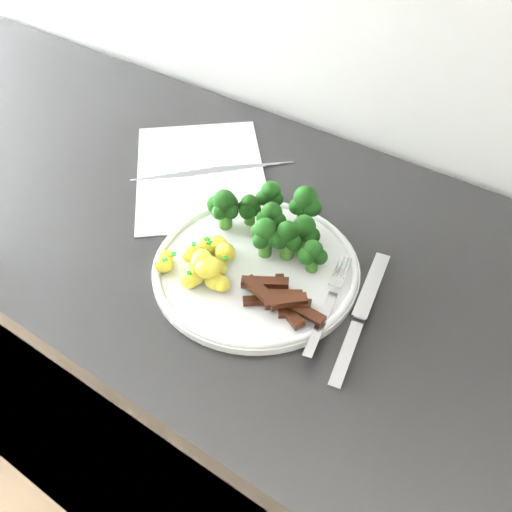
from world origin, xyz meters
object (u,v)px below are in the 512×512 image
(potatoes, at_px, (204,263))
(fork, at_px, (327,308))
(recipe_paper, at_px, (201,173))
(broccoli, at_px, (276,220))
(beef_strips, at_px, (280,298))
(plate, at_px, (256,267))
(counter, at_px, (275,420))
(knife, at_px, (355,331))

(potatoes, height_order, fork, potatoes)
(recipe_paper, distance_m, fork, 0.37)
(broccoli, xyz_separation_m, beef_strips, (0.07, -0.10, -0.03))
(plate, relative_size, beef_strips, 2.23)
(broccoli, bearing_deg, recipe_paper, 158.97)
(beef_strips, bearing_deg, counter, 121.35)
(fork, height_order, knife, fork)
(counter, relative_size, plate, 8.58)
(recipe_paper, relative_size, knife, 1.58)
(counter, relative_size, fork, 13.82)
(knife, bearing_deg, broccoli, 154.89)
(beef_strips, relative_size, knife, 0.56)
(fork, distance_m, knife, 0.05)
(broccoli, bearing_deg, potatoes, -113.00)
(counter, distance_m, recipe_paper, 0.53)
(plate, relative_size, fork, 1.61)
(plate, relative_size, potatoes, 2.40)
(recipe_paper, bearing_deg, potatoes, -49.92)
(fork, bearing_deg, counter, 148.79)
(counter, relative_size, knife, 10.69)
(beef_strips, distance_m, knife, 0.10)
(recipe_paper, xyz_separation_m, potatoes, (0.16, -0.19, 0.03))
(knife, bearing_deg, potatoes, -173.16)
(recipe_paper, bearing_deg, plate, -33.15)
(counter, height_order, recipe_paper, recipe_paper)
(counter, bearing_deg, broccoli, 153.41)
(potatoes, distance_m, fork, 0.18)
(plate, distance_m, broccoli, 0.07)
(recipe_paper, height_order, knife, knife)
(beef_strips, distance_m, fork, 0.06)
(recipe_paper, bearing_deg, knife, -22.95)
(plate, bearing_deg, beef_strips, -30.47)
(recipe_paper, xyz_separation_m, knife, (0.38, -0.16, 0.01))
(knife, bearing_deg, recipe_paper, 157.05)
(potatoes, bearing_deg, broccoli, 67.00)
(plate, height_order, beef_strips, beef_strips)
(plate, relative_size, knife, 1.25)
(potatoes, bearing_deg, plate, 42.87)
(plate, distance_m, beef_strips, 0.08)
(counter, distance_m, broccoli, 0.52)
(counter, xyz_separation_m, beef_strips, (0.05, -0.09, 0.49))
(broccoli, height_order, fork, broccoli)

